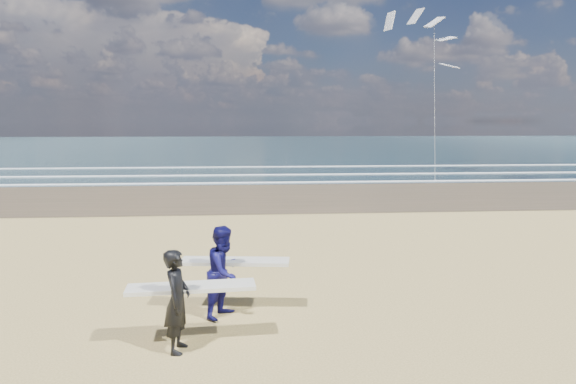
{
  "coord_description": "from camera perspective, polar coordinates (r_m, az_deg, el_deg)",
  "views": [
    {
      "loc": [
        1.46,
        -8.87,
        3.83
      ],
      "look_at": [
        2.66,
        6.0,
        1.77
      ],
      "focal_mm": 32.0,
      "sensor_mm": 36.0,
      "label": 1
    }
  ],
  "objects": [
    {
      "name": "foam_breakers",
      "position": [
        41.53,
        21.95,
        2.07
      ],
      "size": [
        220.0,
        11.7,
        0.05
      ],
      "color": "white",
      "rests_on": "ground"
    },
    {
      "name": "ocean",
      "position": [
        83.06,
        8.34,
        5.14
      ],
      "size": [
        220.0,
        100.0,
        0.02
      ],
      "primitive_type": "cube",
      "color": "#182E35",
      "rests_on": "ground"
    },
    {
      "name": "kite_1",
      "position": [
        37.14,
        15.96,
        12.1
      ],
      "size": [
        6.31,
        4.79,
        11.93
      ],
      "color": "slate",
      "rests_on": "ground"
    },
    {
      "name": "surfer_far",
      "position": [
        10.28,
        -6.99,
        -8.67
      ],
      "size": [
        2.25,
        1.29,
        1.82
      ],
      "color": "#0E0D4A",
      "rests_on": "ground"
    },
    {
      "name": "surfer_near",
      "position": [
        8.94,
        -11.98,
        -11.52
      ],
      "size": [
        2.23,
        1.03,
        1.74
      ],
      "color": "black",
      "rests_on": "ground"
    }
  ]
}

